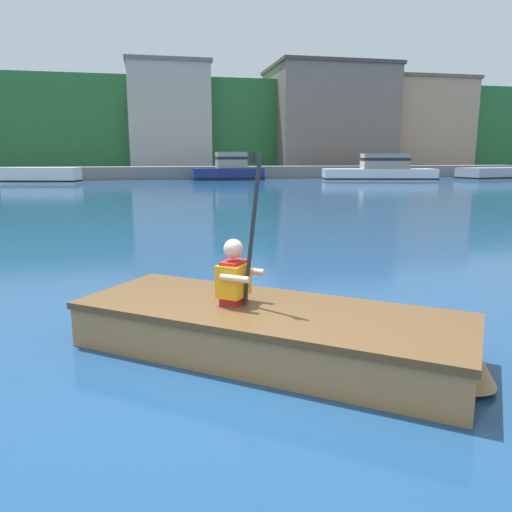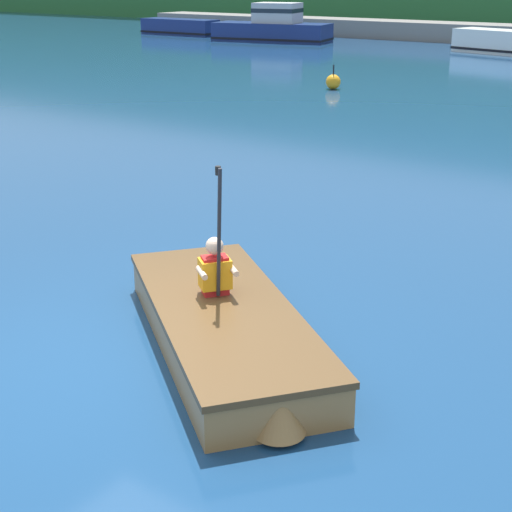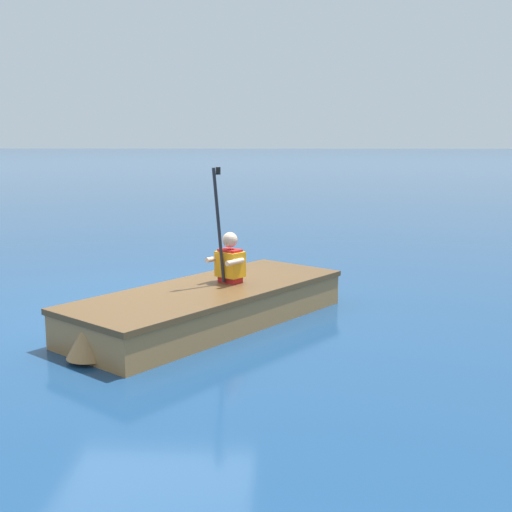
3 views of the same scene
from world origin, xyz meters
The scene contains 3 objects.
ground_plane centered at (0.00, 0.00, 0.00)m, with size 300.00×300.00×0.00m, color navy.
rowboat_foreground centered at (0.70, 0.81, 0.23)m, with size 3.39×2.99×0.40m.
person_paddler centered at (0.41, 1.03, 0.67)m, with size 0.45×0.45×1.29m.
Camera 3 is at (7.40, 1.64, 1.97)m, focal length 45.00 mm.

